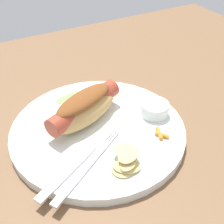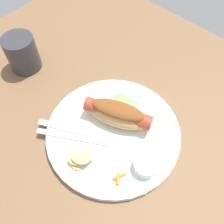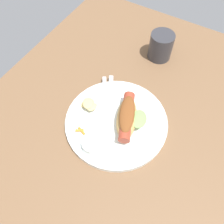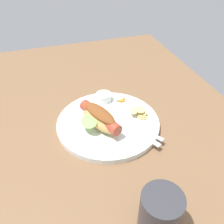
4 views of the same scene
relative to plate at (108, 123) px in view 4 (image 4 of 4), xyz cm
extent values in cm
cube|color=brown|center=(3.67, 2.16, -1.70)|extent=(120.00, 90.00, 1.80)
cylinder|color=white|center=(0.00, 0.00, 0.00)|extent=(30.30, 30.30, 1.60)
ellipsoid|color=tan|center=(-1.11, 2.72, 3.08)|extent=(15.47, 10.73, 4.56)
cylinder|color=#A33D28|center=(-1.11, 2.72, 3.88)|extent=(15.53, 8.88, 3.29)
ellipsoid|color=brown|center=(-1.11, 2.72, 5.36)|extent=(12.93, 8.59, 2.03)
ellipsoid|color=#7FC65B|center=(-2.06, 6.08, 3.99)|extent=(6.51, 5.14, 1.69)
cylinder|color=white|center=(10.66, -1.79, 1.99)|extent=(5.11, 5.11, 2.38)
cube|color=silver|center=(-6.59, -8.06, 1.00)|extent=(12.41, 8.24, 0.40)
cube|color=silver|center=(0.90, -4.00, 1.00)|extent=(2.89, 1.93, 0.40)
cube|color=silver|center=(0.66, -3.61, 1.00)|extent=(2.89, 1.93, 0.40)
cube|color=silver|center=(0.43, -3.23, 1.00)|extent=(2.89, 1.93, 0.40)
cube|color=silver|center=(-7.53, -6.52, 0.98)|extent=(13.73, 8.07, 0.36)
ellipsoid|color=#D9BF75|center=(-1.18, -10.53, 1.05)|extent=(3.73, 3.71, 0.50)
ellipsoid|color=#D9BF75|center=(-0.62, -10.69, 1.39)|extent=(5.02, 4.34, 0.95)
ellipsoid|color=#D9BF75|center=(-0.19, -10.37, 1.96)|extent=(4.73, 4.59, 0.64)
ellipsoid|color=#D9BF75|center=(0.14, -9.79, 2.76)|extent=(4.91, 4.52, 0.74)
ellipsoid|color=#D9BF75|center=(0.33, -8.16, 2.45)|extent=(3.96, 3.33, 0.58)
cylinder|color=orange|center=(8.10, -6.86, 1.13)|extent=(1.67, 2.86, 0.66)
cylinder|color=orange|center=(8.24, -7.43, 1.17)|extent=(1.90, 2.29, 0.73)
cylinder|color=#333338|center=(-32.20, -0.54, 3.96)|extent=(8.18, 8.18, 9.53)
camera|label=1|loc=(-16.93, -35.57, 34.46)|focal=47.63mm
camera|label=2|loc=(17.75, -19.47, 49.05)|focal=38.95mm
camera|label=3|loc=(31.07, 16.52, 61.26)|focal=38.03mm
camera|label=4|loc=(-52.77, 15.69, 47.81)|focal=39.17mm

